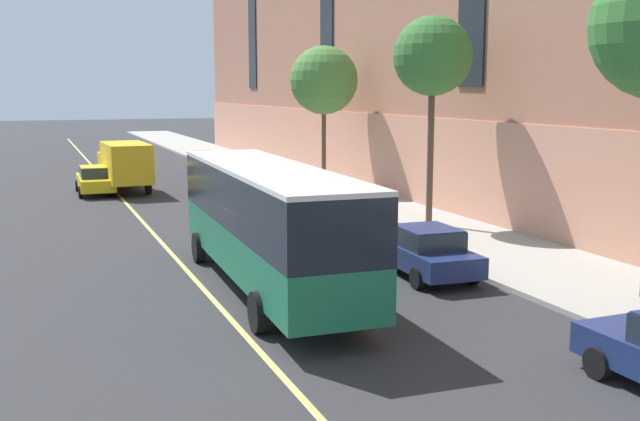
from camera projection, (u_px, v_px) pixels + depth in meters
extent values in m
plane|color=#303033|center=(267.00, 292.00, 21.28)|extent=(260.00, 260.00, 0.00)
cube|color=#ADA89E|center=(481.00, 245.00, 27.32)|extent=(5.40, 160.00, 0.15)
cube|color=tan|center=(600.00, 195.00, 25.17)|extent=(0.14, 110.00, 4.40)
cube|color=#1E704C|center=(267.00, 247.00, 21.29)|extent=(2.85, 12.04, 1.28)
cube|color=black|center=(267.00, 198.00, 21.06)|extent=(2.86, 12.04, 1.56)
cube|color=white|center=(267.00, 168.00, 20.93)|extent=(2.87, 12.04, 0.12)
cube|color=#19232D|center=(222.00, 180.00, 26.68)|extent=(2.26, 0.16, 1.17)
cube|color=orange|center=(221.00, 158.00, 26.57)|extent=(1.72, 0.12, 0.28)
cube|color=black|center=(223.00, 229.00, 26.99)|extent=(2.40, 0.20, 0.24)
cube|color=white|center=(199.00, 224.00, 26.66)|extent=(0.28, 0.07, 0.18)
cube|color=white|center=(246.00, 221.00, 27.23)|extent=(0.28, 0.07, 0.18)
cylinder|color=black|center=(199.00, 247.00, 24.90)|extent=(0.33, 1.01, 1.00)
cylinder|color=black|center=(269.00, 243.00, 25.71)|extent=(0.33, 1.01, 1.00)
cylinder|color=black|center=(258.00, 312.00, 17.67)|extent=(0.33, 1.01, 1.00)
cylinder|color=black|center=(354.00, 302.00, 18.47)|extent=(0.33, 1.01, 1.00)
cube|color=#4C4C51|center=(206.00, 165.00, 51.02)|extent=(1.71, 4.42, 0.64)
cube|color=#232D38|center=(206.00, 156.00, 50.72)|extent=(1.51, 1.99, 0.56)
cube|color=#4C4C51|center=(206.00, 152.00, 50.67)|extent=(1.47, 1.90, 0.04)
cylinder|color=black|center=(190.00, 168.00, 52.02)|extent=(0.22, 0.64, 0.64)
cylinder|color=black|center=(213.00, 167.00, 52.63)|extent=(0.22, 0.64, 0.64)
cylinder|color=black|center=(198.00, 172.00, 49.51)|extent=(0.22, 0.64, 0.64)
cylinder|color=black|center=(223.00, 171.00, 50.11)|extent=(0.22, 0.64, 0.64)
cube|color=#BCAD89|center=(278.00, 193.00, 37.08)|extent=(1.83, 4.30, 0.64)
cube|color=#232D38|center=(280.00, 181.00, 36.79)|extent=(1.58, 1.94, 0.56)
cube|color=#BCAD89|center=(280.00, 175.00, 36.74)|extent=(1.55, 1.86, 0.04)
cylinder|color=black|center=(254.00, 197.00, 38.02)|extent=(0.23, 0.64, 0.64)
cylinder|color=black|center=(286.00, 195.00, 38.67)|extent=(0.23, 0.64, 0.64)
cylinder|color=black|center=(270.00, 204.00, 35.60)|extent=(0.23, 0.64, 0.64)
cylinder|color=black|center=(304.00, 202.00, 36.25)|extent=(0.23, 0.64, 0.64)
cube|color=navy|center=(424.00, 255.00, 23.08)|extent=(2.02, 4.54, 0.64)
cube|color=#232D38|center=(428.00, 238.00, 22.77)|extent=(1.70, 2.08, 0.56)
cube|color=navy|center=(428.00, 228.00, 22.73)|extent=(1.66, 1.98, 0.04)
cylinder|color=black|center=(379.00, 258.00, 24.13)|extent=(0.25, 0.65, 0.64)
cylinder|color=black|center=(429.00, 254.00, 24.71)|extent=(0.25, 0.65, 0.64)
cylinder|color=black|center=(417.00, 278.00, 21.54)|extent=(0.25, 0.65, 0.64)
cylinder|color=black|center=(472.00, 273.00, 22.13)|extent=(0.25, 0.65, 0.64)
cylinder|color=black|center=(598.00, 363.00, 14.85)|extent=(0.23, 0.64, 0.64)
cube|color=#B21E19|center=(235.00, 176.00, 44.50)|extent=(1.84, 4.66, 0.64)
cube|color=#232D38|center=(236.00, 166.00, 44.19)|extent=(1.57, 2.12, 0.56)
cube|color=#B21E19|center=(236.00, 161.00, 44.14)|extent=(1.54, 2.02, 0.04)
cylinder|color=black|center=(215.00, 179.00, 45.53)|extent=(0.24, 0.65, 0.64)
cylinder|color=black|center=(242.00, 178.00, 46.18)|extent=(0.24, 0.65, 0.64)
cylinder|color=black|center=(228.00, 184.00, 42.92)|extent=(0.24, 0.65, 0.64)
cylinder|color=black|center=(256.00, 183.00, 43.57)|extent=(0.24, 0.65, 0.64)
cube|color=gold|center=(126.00, 162.00, 41.06)|extent=(2.35, 4.71, 2.10)
cube|color=gold|center=(118.00, 166.00, 44.19)|extent=(2.15, 1.77, 1.60)
cube|color=#1E2833|center=(115.00, 160.00, 44.95)|extent=(1.87, 0.14, 0.80)
cylinder|color=black|center=(100.00, 180.00, 43.92)|extent=(0.29, 0.85, 0.84)
cylinder|color=black|center=(136.00, 179.00, 44.73)|extent=(0.29, 0.85, 0.84)
cylinder|color=black|center=(109.00, 188.00, 40.37)|extent=(0.29, 0.85, 0.84)
cylinder|color=black|center=(148.00, 186.00, 41.19)|extent=(0.29, 0.85, 0.84)
cube|color=yellow|center=(96.00, 182.00, 41.25)|extent=(1.85, 4.81, 0.64)
cube|color=#232D38|center=(95.00, 172.00, 40.93)|extent=(1.61, 2.17, 0.56)
cube|color=yellow|center=(95.00, 166.00, 40.88)|extent=(1.57, 2.08, 0.04)
cylinder|color=black|center=(78.00, 186.00, 42.36)|extent=(0.23, 0.64, 0.64)
cylinder|color=black|center=(110.00, 184.00, 42.98)|extent=(0.23, 0.64, 0.64)
cylinder|color=black|center=(81.00, 192.00, 39.62)|extent=(0.23, 0.64, 0.64)
cylinder|color=black|center=(115.00, 191.00, 40.24)|extent=(0.23, 0.64, 0.64)
cylinder|color=brown|center=(430.00, 152.00, 30.64)|extent=(0.27, 0.27, 6.01)
sphere|color=#387533|center=(433.00, 56.00, 30.02)|extent=(3.20, 3.20, 3.20)
cylinder|color=brown|center=(324.00, 145.00, 41.58)|extent=(0.24, 0.24, 5.03)
sphere|color=#4C843D|center=(324.00, 80.00, 41.01)|extent=(3.75, 3.75, 3.75)
cube|color=#E0D66B|center=(189.00, 273.00, 23.46)|extent=(0.16, 140.00, 0.01)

